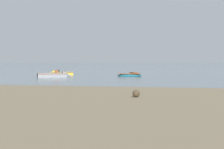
{
  "coord_description": "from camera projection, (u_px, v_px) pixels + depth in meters",
  "views": [
    {
      "loc": [
        25.98,
        -43.6,
        2.77
      ],
      "look_at": [
        13.87,
        16.3,
        0.3
      ],
      "focal_mm": 55.76,
      "sensor_mm": 36.0,
      "label": 1
    }
  ],
  "objects": [
    {
      "name": "motorboat_moored_4",
      "position": [
        58.0,
        74.0,
        65.7
      ],
      "size": [
        4.89,
        3.65,
        1.61
      ],
      "rotation": [
        0.0,
        0.0,
        3.64
      ],
      "color": "gold",
      "rests_on": "ground"
    },
    {
      "name": "rowboat_moored_1",
      "position": [
        134.0,
        74.0,
        69.04
      ],
      "size": [
        2.67,
        3.83,
        0.58
      ],
      "rotation": [
        0.0,
        0.0,
        5.15
      ],
      "color": "orange",
      "rests_on": "ground"
    },
    {
      "name": "rowboat_moored_0",
      "position": [
        129.0,
        75.0,
        60.78
      ],
      "size": [
        4.26,
        1.55,
        0.67
      ],
      "rotation": [
        0.0,
        0.0,
        6.26
      ],
      "color": "#197084",
      "rests_on": "ground"
    },
    {
      "name": "motorboat_moored_1",
      "position": [
        57.0,
        76.0,
        57.32
      ],
      "size": [
        5.76,
        4.24,
        1.89
      ],
      "rotation": [
        0.0,
        0.0,
        0.48
      ],
      "color": "gray",
      "rests_on": "ground"
    },
    {
      "name": "tidal_rock_near",
      "position": [
        136.0,
        94.0,
        24.45
      ],
      "size": [
        0.52,
        0.52,
        0.52
      ],
      "primitive_type": "sphere",
      "color": "#493A28",
      "rests_on": "mudflat_shore"
    }
  ]
}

